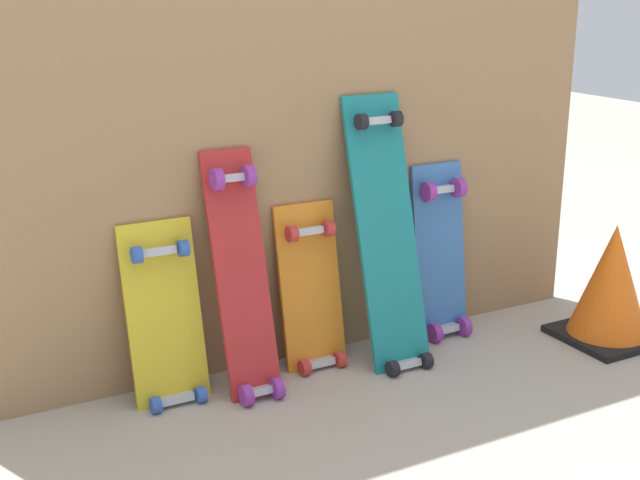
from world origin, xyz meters
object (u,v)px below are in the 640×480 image
Objects in this scene: skateboard_orange at (312,297)px; skateboard_blue at (441,259)px; skateboard_yellow at (166,325)px; skateboard_teal at (388,243)px; skateboard_red at (243,285)px; traffic_cone at (611,284)px.

skateboard_orange is 0.90× the size of skateboard_blue.
skateboard_orange is 0.53m from skateboard_blue.
skateboard_teal is at bearing -4.89° from skateboard_yellow.
skateboard_red is 1.32× the size of skateboard_orange.
skateboard_yellow is 0.77× the size of skateboard_red.
skateboard_red is at bearing -167.95° from skateboard_orange.
traffic_cone is (1.03, -0.33, -0.03)m from skateboard_orange.
skateboard_orange is at bearing 163.54° from skateboard_teal.
skateboard_orange is at bearing 1.01° from skateboard_yellow.
skateboard_orange is 1.08m from traffic_cone.
skateboard_yellow is 0.51m from skateboard_orange.
skateboard_blue is at bearing 4.70° from skateboard_red.
skateboard_blue is at bearing 0.96° from skateboard_yellow.
skateboard_yellow is at bearing 175.11° from skateboard_teal.
skateboard_yellow is 1.57m from traffic_cone.
skateboard_teal is at bearing -163.68° from skateboard_blue.
skateboard_orange is at bearing -179.09° from skateboard_blue.
traffic_cone is (1.30, -0.27, -0.13)m from skateboard_red.
skateboard_teal is at bearing 162.13° from traffic_cone.
traffic_cone is at bearing -11.69° from skateboard_red.
traffic_cone is at bearing -33.63° from skateboard_blue.
skateboard_teal reaches higher than skateboard_red.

